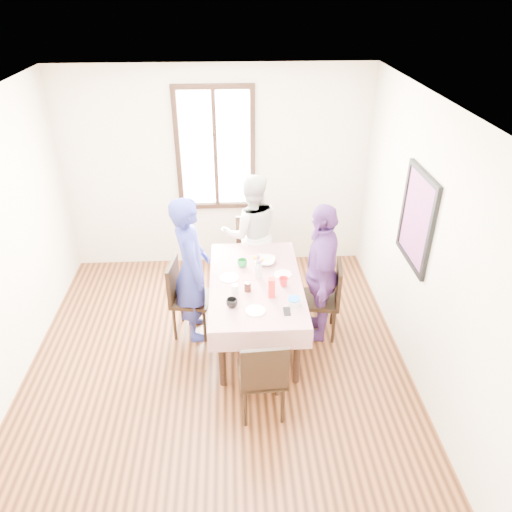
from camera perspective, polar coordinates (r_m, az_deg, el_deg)
The scene contains 30 objects.
ground at distance 5.26m, azimuth -4.48°, elevation -12.99°, with size 4.50×4.50×0.00m, color black.
back_wall at distance 6.49m, azimuth -4.69°, elevation 9.92°, with size 4.00×4.00×0.00m, color beige.
right_wall at distance 4.80m, azimuth 19.43°, elevation 0.44°, with size 4.50×4.50×0.00m, color beige.
window_frame at distance 6.37m, azimuth -4.81°, elevation 12.39°, with size 1.02×0.06×1.62m, color black.
window_pane at distance 6.38m, azimuth -4.81°, elevation 12.41°, with size 0.90×0.02×1.50m, color white.
art_poster at distance 4.95m, azimuth 18.43°, elevation 4.17°, with size 0.04×0.76×0.96m, color red.
dining_table at distance 5.40m, azimuth -0.03°, elevation -6.38°, with size 0.86×1.56×0.75m, color black.
tablecloth at distance 5.18m, azimuth -0.03°, elevation -3.00°, with size 0.98×1.68×0.01m, color #5B000D.
chair_left at distance 5.49m, azimuth -7.61°, elevation -4.98°, with size 0.42×0.42×0.91m, color black.
chair_right at distance 5.47m, azimuth 7.47°, elevation -5.11°, with size 0.42×0.42×0.91m, color black.
chair_far at distance 6.25m, azimuth -0.56°, elevation 0.10°, with size 0.42×0.42×0.91m, color black.
chair_near at distance 4.53m, azimuth 0.72°, elevation -13.71°, with size 0.42×0.42×0.91m, color black.
person_left at distance 5.27m, azimuth -7.68°, elevation -1.56°, with size 0.61×0.40×1.68m, color navy.
person_far at distance 6.08m, azimuth -0.57°, elevation 2.68°, with size 0.76×0.59×1.57m, color beige.
person_right at distance 5.27m, azimuth 7.52°, elevation -1.97°, with size 0.95×0.40×1.62m, color #592F76.
mug_black at distance 4.78m, azimuth -2.86°, elevation -5.54°, with size 0.11×0.11×0.09m, color black.
mug_flag at distance 5.09m, azimuth 3.26°, elevation -3.05°, with size 0.10×0.10×0.09m, color red.
mug_green at distance 5.41m, azimuth -1.63°, elevation -0.83°, with size 0.11×0.11×0.09m, color #0C7226.
serving_bowl at distance 5.47m, azimuth 1.06°, elevation -0.60°, with size 0.23×0.23×0.06m, color white.
juice_carton at distance 4.88m, azimuth 1.85°, elevation -3.76°, with size 0.07×0.07×0.21m, color red.
butter_tub at distance 4.82m, azimuth 4.50°, elevation -5.42°, with size 0.13×0.13×0.07m, color white.
jam_jar at distance 4.99m, azimuth -0.98°, elevation -3.64°, with size 0.07×0.07×0.10m, color black.
drinking_glass at distance 4.97m, azimuth -2.50°, elevation -3.90°, with size 0.07×0.07×0.10m, color silver.
smartphone at distance 4.74m, azimuth 3.67°, elevation -6.51°, with size 0.07×0.14×0.01m, color black.
flower_vase at distance 5.21m, azimuth 0.26°, elevation -1.76°, with size 0.07×0.07×0.14m, color silver.
plate_left at distance 5.23m, azimuth -3.17°, elevation -2.56°, with size 0.20×0.20×0.01m, color white.
plate_right at distance 5.28m, azimuth 3.17°, elevation -2.18°, with size 0.20×0.20×0.01m, color white.
plate_near at distance 4.74m, azimuth -0.05°, elevation -6.45°, with size 0.20×0.20×0.01m, color white.
butter_lid at distance 4.80m, azimuth 4.52°, elevation -5.04°, with size 0.12×0.12×0.01m, color blue.
flower_bunch at distance 5.15m, azimuth 0.26°, elevation -0.62°, with size 0.09×0.09×0.10m, color yellow, non-canonical shape.
Camera 1 is at (0.19, -3.83, 3.61)m, focal length 33.99 mm.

